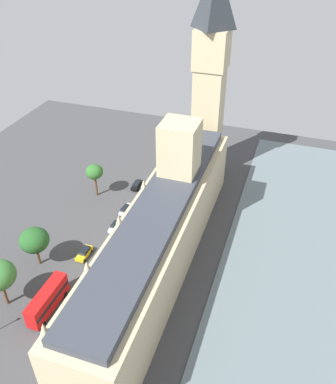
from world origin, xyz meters
The scene contains 12 objects.
ground_plane centered at (0.00, 0.00, 0.00)m, with size 138.63×138.63×0.00m, color #424244.
river_thames centered at (-30.58, 0.00, 0.12)m, with size 33.28×124.77×0.25m, color slate.
parliament_building centered at (-1.99, -1.33, 8.22)m, with size 12.55×68.63×26.77m.
clock_tower centered at (-1.45, -39.37, 28.01)m, with size 8.21×8.21×54.16m.
car_black_corner centered at (13.36, -24.34, 0.89)m, with size 1.88×4.73×1.74m.
car_silver_kerbside centered at (11.80, -13.51, 0.89)m, with size 2.22×4.91×1.74m.
car_white_midblock centered at (11.54, -6.67, 0.89)m, with size 2.07×4.22×1.74m.
car_yellow_cab_by_river_gate centered at (14.24, 3.42, 0.89)m, with size 1.98×4.75×1.74m.
double_decker_bus_near_tower centered at (13.64, 18.20, 2.63)m, with size 2.80×10.54×4.75m.
pedestrian_trailing centered at (6.06, -13.64, 0.75)m, with size 0.63×0.69×1.68m.
plane_tree_leading centered at (22.15, 8.41, 6.45)m, with size 6.03×6.03×9.05m.
plane_tree_opposite_hall centered at (22.01, -17.93, 7.03)m, with size 4.44×4.44×9.02m.
Camera 1 is at (-23.16, 57.88, 61.67)m, focal length 37.86 mm.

